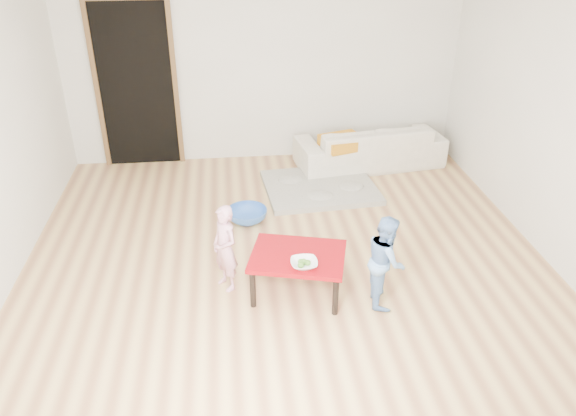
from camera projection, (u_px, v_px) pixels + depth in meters
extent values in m
cube|color=#A06C44|center=(286.00, 257.00, 5.49)|extent=(5.00, 5.00, 0.01)
cube|color=beige|center=(264.00, 60.00, 7.04)|extent=(5.00, 0.02, 2.60)
cube|color=beige|center=(558.00, 120.00, 5.11)|extent=(0.02, 5.00, 2.60)
imported|color=white|center=(370.00, 145.00, 7.27)|extent=(1.96, 0.98, 0.55)
cube|color=orange|center=(343.00, 142.00, 6.97)|extent=(0.60, 0.56, 0.13)
imported|color=white|center=(304.00, 264.00, 4.62)|extent=(0.22, 0.22, 0.05)
imported|color=#E16691|center=(225.00, 248.00, 4.87)|extent=(0.32, 0.35, 0.81)
imported|color=#5D8BD7|center=(386.00, 260.00, 4.69)|extent=(0.36, 0.44, 0.82)
imported|color=#3163BA|center=(247.00, 215.00, 6.07)|extent=(0.43, 0.43, 0.14)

